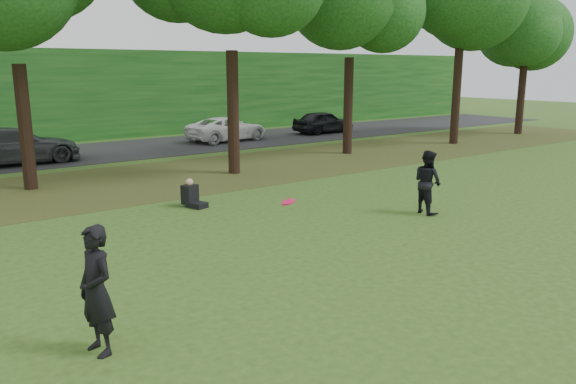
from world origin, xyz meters
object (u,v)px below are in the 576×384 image
(player_left, at_px, (96,291))
(seated_person, at_px, (192,196))
(player_right, at_px, (428,182))
(frisbee, at_px, (288,202))

(player_left, bearing_deg, seated_person, 134.04)
(player_left, relative_size, player_right, 1.06)
(player_left, distance_m, frisbee, 4.10)
(frisbee, bearing_deg, player_right, 14.77)
(frisbee, relative_size, seated_person, 0.44)
(player_right, bearing_deg, player_left, 112.58)
(player_left, distance_m, player_right, 10.28)
(player_right, bearing_deg, frisbee, 113.75)
(player_right, relative_size, seated_person, 2.14)
(frisbee, xyz_separation_m, seated_person, (1.08, 6.18, -1.17))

